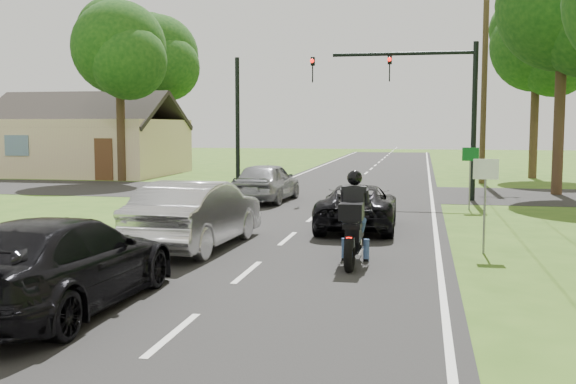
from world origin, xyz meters
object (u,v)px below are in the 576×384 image
object	(u,v)px
silver_suv	(267,182)
sign_green	(470,163)
dark_car_behind	(61,263)
silver_sedan	(197,214)
utility_pole_far	(484,80)
sign_white	(485,183)
dark_suv	(358,206)
motorcycle_rider	(354,227)
traffic_signal	(425,92)

from	to	relation	value
silver_suv	sign_green	world-z (taller)	sign_green
silver_suv	dark_car_behind	world-z (taller)	silver_suv
silver_sedan	sign_green	bearing A→B (deg)	-124.59
utility_pole_far	silver_suv	bearing A→B (deg)	-130.95
silver_sedan	sign_white	distance (m)	6.61
dark_suv	sign_white	distance (m)	4.48
silver_sedan	utility_pole_far	distance (m)	21.64
motorcycle_rider	utility_pole_far	size ratio (longest dim) A/B	0.23
silver_sedan	dark_suv	bearing A→B (deg)	-129.49
sign_green	dark_car_behind	bearing A→B (deg)	-116.50
dark_suv	silver_sedan	distance (m)	5.02
traffic_signal	sign_white	xyz separation A→B (m)	(1.36, -11.02, -2.54)
silver_sedan	dark_car_behind	bearing A→B (deg)	90.27
silver_suv	sign_green	size ratio (longest dim) A/B	2.05
silver_sedan	traffic_signal	bearing A→B (deg)	-110.53
dark_car_behind	sign_green	xyz separation A→B (m)	(7.05, 14.13, 0.85)
motorcycle_rider	dark_suv	world-z (taller)	motorcycle_rider
silver_sedan	silver_suv	xyz separation A→B (m)	(-0.58, 9.69, -0.05)
silver_sedan	sign_green	distance (m)	10.96
silver_sedan	sign_green	size ratio (longest dim) A/B	2.26
dark_car_behind	sign_green	size ratio (longest dim) A/B	2.38
utility_pole_far	sign_white	size ratio (longest dim) A/B	4.71
dark_suv	utility_pole_far	world-z (taller)	utility_pole_far
traffic_signal	silver_sedan	bearing A→B (deg)	-114.00
utility_pole_far	sign_green	xyz separation A→B (m)	(-1.30, -11.02, -3.49)
traffic_signal	sign_white	size ratio (longest dim) A/B	3.00
silver_sedan	utility_pole_far	xyz separation A→B (m)	(8.04, 19.63, 4.28)
silver_suv	motorcycle_rider	bearing A→B (deg)	115.14
sign_white	sign_green	xyz separation A→B (m)	(0.20, 8.00, 0.00)
dark_suv	sign_white	size ratio (longest dim) A/B	2.10
silver_suv	sign_green	distance (m)	7.45
traffic_signal	sign_green	distance (m)	4.24
traffic_signal	dark_car_behind	bearing A→B (deg)	-107.74
motorcycle_rider	sign_green	bearing A→B (deg)	73.68
dark_suv	silver_suv	distance (m)	7.23
sign_white	sign_green	distance (m)	8.00
traffic_signal	sign_green	size ratio (longest dim) A/B	3.00
motorcycle_rider	sign_green	distance (m)	10.25
dark_car_behind	sign_green	bearing A→B (deg)	-116.20
dark_car_behind	utility_pole_far	distance (m)	26.85
motorcycle_rider	silver_suv	distance (m)	11.72
silver_suv	sign_white	distance (m)	11.58
traffic_signal	motorcycle_rider	bearing A→B (deg)	-96.16
silver_sedan	traffic_signal	distance (m)	13.15
dark_car_behind	motorcycle_rider	bearing A→B (deg)	-133.07
traffic_signal	utility_pole_far	distance (m)	8.55
dark_suv	dark_car_behind	xyz separation A→B (m)	(-3.72, -9.19, 0.11)
sign_white	sign_green	world-z (taller)	same
motorcycle_rider	silver_sedan	distance (m)	3.97
motorcycle_rider	dark_suv	distance (m)	4.87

